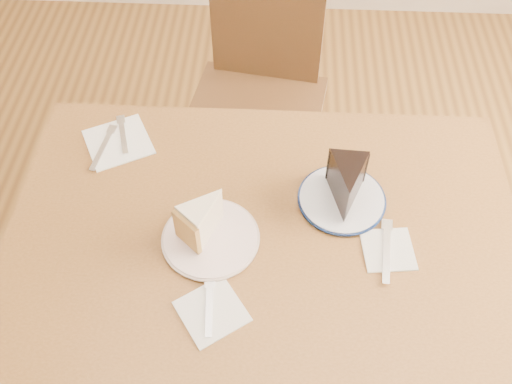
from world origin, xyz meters
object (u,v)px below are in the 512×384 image
object	(u,v)px
plate_cream	(211,238)
carrot_cake	(206,217)
plate_navy	(342,199)
chocolate_cake	(347,188)
table	(264,252)
chair_far	(258,99)

from	to	relation	value
plate_cream	carrot_cake	xyz separation A→B (m)	(-0.01, 0.02, 0.05)
plate_navy	chocolate_cake	distance (m)	0.05
chocolate_cake	table	bearing A→B (deg)	28.01
plate_cream	chocolate_cake	distance (m)	0.34
chair_far	plate_cream	world-z (taller)	chair_far
carrot_cake	plate_navy	bearing A→B (deg)	60.17
chair_far	plate_navy	size ratio (longest dim) A/B	4.43
carrot_cake	plate_cream	bearing A→B (deg)	-24.85
chair_far	chocolate_cake	size ratio (longest dim) A/B	6.95
table	carrot_cake	xyz separation A→B (m)	(-0.13, -0.01, 0.16)
table	chocolate_cake	bearing A→B (deg)	24.64
chair_far	plate_cream	bearing A→B (deg)	93.48
plate_navy	chocolate_cake	size ratio (longest dim) A/B	1.57
table	plate_cream	distance (m)	0.16
table	chair_far	distance (m)	0.73
table	carrot_cake	distance (m)	0.20
plate_navy	table	bearing A→B (deg)	-152.91
carrot_cake	chocolate_cake	bearing A→B (deg)	58.68
chair_far	plate_cream	distance (m)	0.79
table	chocolate_cake	world-z (taller)	chocolate_cake
plate_navy	chocolate_cake	world-z (taller)	chocolate_cake
table	carrot_cake	size ratio (longest dim) A/B	11.46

